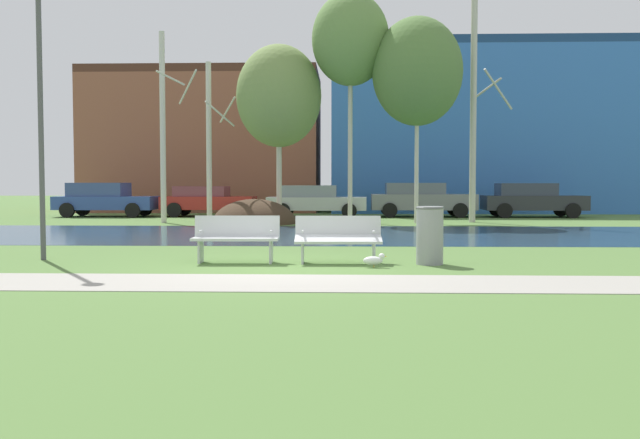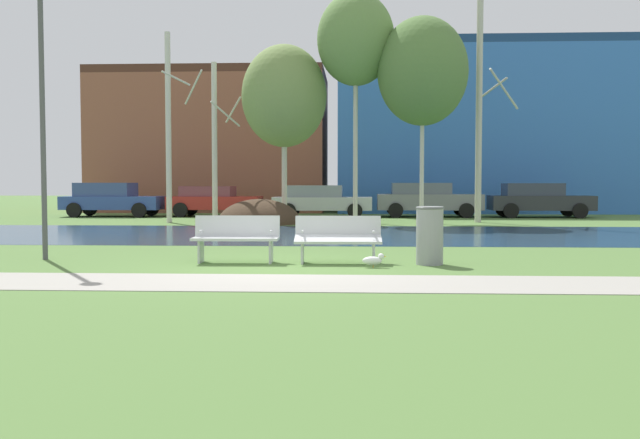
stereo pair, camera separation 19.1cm
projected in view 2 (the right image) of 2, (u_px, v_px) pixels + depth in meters
ground_plane at (315, 230)px, 22.03m from camera, size 120.00×120.00×0.00m
paved_path_strip at (270, 283)px, 10.37m from camera, size 60.00×1.82×0.01m
river_band at (311, 234)px, 20.24m from camera, size 80.00×7.72×0.01m
soil_mound at (260, 223)px, 25.71m from camera, size 3.08×3.38×1.80m
bench_left at (236, 237)px, 13.02m from camera, size 1.61×0.59×0.87m
bench_right at (338, 238)px, 12.93m from camera, size 1.61×0.59×0.87m
trash_bin at (430, 235)px, 12.70m from camera, size 0.52×0.52×1.06m
seagull at (374, 260)px, 12.24m from camera, size 0.42×0.15×0.25m
streetlamp at (42, 75)px, 13.38m from camera, size 0.32×0.32×5.31m
birch_far_left at (169, 126)px, 26.09m from camera, size 1.45×2.17×7.09m
birch_left at (215, 140)px, 27.25m from camera, size 1.19×2.10×6.18m
birch_center_left at (284, 96)px, 26.94m from camera, size 3.28×3.28×6.81m
birch_center at (356, 40)px, 26.30m from camera, size 2.92×2.92×8.85m
birch_center_right at (423, 71)px, 25.82m from camera, size 3.35×3.35×7.63m
birch_right at (480, 106)px, 26.22m from camera, size 1.55×2.45×8.71m
parked_van_nearest_blue at (111, 199)px, 31.00m from camera, size 4.37×2.01×1.50m
parked_sedan_second_red at (213, 200)px, 31.18m from camera, size 4.09×2.06×1.35m
parked_hatch_third_silver at (321, 200)px, 30.32m from camera, size 4.27×2.05×1.39m
parked_wagon_fourth_grey at (427, 199)px, 30.63m from camera, size 4.56×2.06×1.49m
parked_suv_fifth_dark at (538, 199)px, 30.21m from camera, size 4.34×1.99×1.48m
building_brick_low at (214, 143)px, 37.64m from camera, size 11.96×6.74×7.33m
building_blue_store at (494, 131)px, 37.36m from camera, size 16.56×8.73×8.52m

